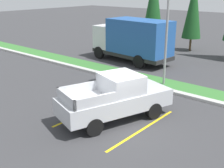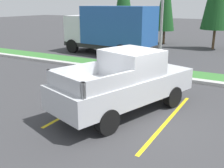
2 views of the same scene
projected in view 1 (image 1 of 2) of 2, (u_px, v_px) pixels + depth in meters
The scene contains 10 objects.
ground_plane at pixel (120, 123), 12.88m from camera, with size 120.00×120.00×0.00m, color #38383A.
parking_line_near at pixel (91, 110), 14.26m from camera, with size 0.12×4.80×0.01m, color yellow.
parking_line_far at pixel (143, 129), 12.36m from camera, with size 0.12×4.80×0.01m, color yellow.
curb_strip at pixel (175, 92), 16.46m from camera, with size 56.00×0.40×0.15m, color #B2B2AD.
grass_median at pixel (184, 88), 17.27m from camera, with size 56.00×1.80×0.06m, color #387533.
pickup_truck_main at pixel (116, 98), 13.00m from camera, with size 3.43×5.55×2.10m.
cargo_truck_distant at pixel (133, 39), 22.83m from camera, with size 6.97×2.98×3.40m.
street_light at pixel (166, 16), 16.47m from camera, with size 0.24×1.49×7.25m.
cypress_tree_leftmost at pixel (154, 1), 28.01m from camera, with size 1.96×1.96×7.52m.
cypress_tree_left_inner at pixel (193, 8), 26.22m from camera, with size 1.74×1.74×6.70m.
Camera 1 is at (7.27, -9.09, 5.79)m, focal length 46.41 mm.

